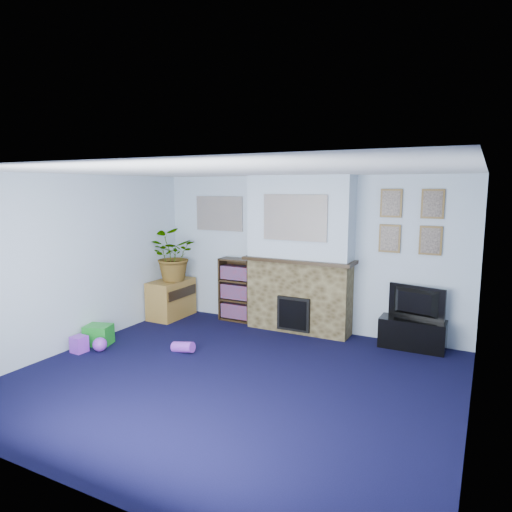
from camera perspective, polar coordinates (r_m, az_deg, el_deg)
The scene contains 26 objects.
floor at distance 5.54m, azimuth -2.89°, elevation -15.07°, with size 5.00×4.50×0.01m, color black.
ceiling at distance 5.08m, azimuth -3.10°, elevation 10.57°, with size 5.00×4.50×0.01m, color white.
wall_back at distance 7.18m, azimuth 6.07°, elevation 0.36°, with size 5.00×0.04×2.40m, color silver.
wall_front at distance 3.49m, azimuth -22.18°, elevation -9.17°, with size 5.00×0.04×2.40m, color silver.
wall_left at distance 6.77m, azimuth -21.60°, elevation -0.71°, with size 0.04×4.50×2.40m, color silver.
wall_right at distance 4.50m, azimuth 25.83°, elevation -5.44°, with size 0.04×4.50×2.40m, color silver.
chimney_breast at distance 7.00m, azimuth 5.46°, elevation 0.02°, with size 1.72×0.50×2.40m.
collage_main at distance 6.74m, azimuth 4.87°, elevation 4.80°, with size 1.00×0.03×0.68m, color gray.
collage_left at distance 7.80m, azimuth -4.62°, elevation 5.32°, with size 0.90×0.03×0.58m, color gray.
portrait_tl at distance 6.74m, azimuth 16.55°, elevation 6.34°, with size 0.30×0.03×0.40m, color brown.
portrait_tr at distance 6.65m, azimuth 21.22°, elevation 6.09°, with size 0.30×0.03×0.40m, color brown.
portrait_bl at distance 6.77m, azimuth 16.37°, elevation 2.12°, with size 0.30×0.03×0.40m, color brown.
portrait_br at distance 6.69m, azimuth 20.99°, elevation 1.82°, with size 0.30×0.03×0.40m, color brown.
tv_stand at distance 6.77m, azimuth 18.96°, elevation -9.05°, with size 0.88×0.37×0.42m, color black.
television at distance 6.68m, azimuth 19.16°, elevation -5.57°, with size 0.79×0.10×0.46m, color black.
bookshelf at distance 7.66m, azimuth -2.37°, elevation -4.39°, with size 0.58×0.28×1.05m.
sideboard at distance 8.01m, azimuth -10.55°, elevation -5.07°, with size 0.46×0.83×0.65m, color olive.
potted_plant at distance 7.80m, azimuth -10.63°, elevation 0.03°, with size 0.78×0.68×0.87m, color #26661E.
mantel_clock at distance 6.95m, azimuth 5.29°, elevation 0.26°, with size 0.10×0.06×0.14m, color gold.
mantel_candle at distance 6.85m, azimuth 7.44°, elevation 0.19°, with size 0.06×0.06×0.18m, color #B2BFC6.
mantel_teddy at distance 7.18m, azimuth 1.12°, elevation 0.53°, with size 0.13×0.13×0.13m, color slate.
mantel_can at distance 6.75m, azimuth 10.26°, elevation -0.18°, with size 0.06×0.06×0.13m, color purple.
green_crate at distance 6.96m, azimuth -19.08°, elevation -9.30°, with size 0.35×0.28×0.28m, color #198C26.
toy_ball at distance 6.70m, azimuth -18.94°, elevation -10.47°, with size 0.19×0.19×0.19m, color purple.
toy_block at distance 6.75m, azimuth -21.23°, elevation -10.25°, with size 0.18×0.18×0.22m, color purple.
toy_tube at distance 6.40m, azimuth -9.10°, elevation -11.17°, with size 0.15×0.15×0.32m, color purple.
Camera 1 is at (2.56, -4.38, 2.23)m, focal length 32.00 mm.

